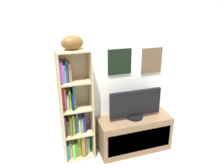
% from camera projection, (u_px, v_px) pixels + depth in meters
% --- Properties ---
extents(back_wall, '(4.80, 0.08, 2.31)m').
position_uv_depth(back_wall, '(120.00, 69.00, 3.02)').
color(back_wall, silver).
rests_on(back_wall, ground).
extents(bookshelf, '(0.40, 0.25, 1.50)m').
position_uv_depth(bookshelf, '(75.00, 114.00, 2.90)').
color(bookshelf, tan).
rests_on(bookshelf, ground).
extents(football, '(0.28, 0.20, 0.16)m').
position_uv_depth(football, '(72.00, 43.00, 2.54)').
color(football, brown).
rests_on(football, bookshelf).
extents(tv_stand, '(1.01, 0.40, 0.50)m').
position_uv_depth(tv_stand, '(134.00, 133.00, 3.18)').
color(tv_stand, brown).
rests_on(tv_stand, ground).
extents(television, '(0.73, 0.22, 0.41)m').
position_uv_depth(television, '(135.00, 105.00, 3.02)').
color(television, black).
rests_on(television, tv_stand).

